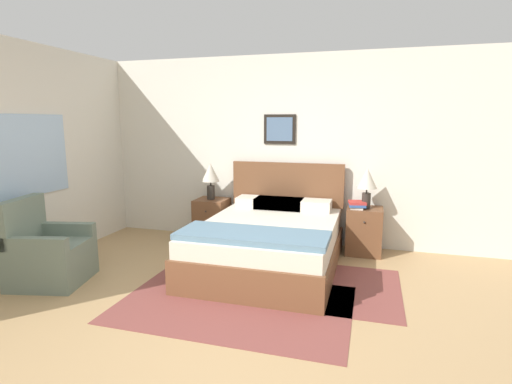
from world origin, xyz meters
name	(u,v)px	position (x,y,z in m)	size (l,w,h in m)	color
ground_plane	(217,333)	(0.00, 0.00, 0.00)	(16.00, 16.00, 0.00)	tan
wall_back	(287,150)	(0.00, 2.70, 1.30)	(7.69, 0.09, 2.60)	silver
wall_left	(56,154)	(-2.68, 1.32, 1.30)	(0.08, 5.07, 2.60)	silver
area_rug_main	(235,304)	(-0.03, 0.54, 0.00)	(2.17, 1.42, 0.01)	brown
area_rug_bedside	(358,289)	(1.07, 1.20, 0.00)	(0.85, 1.32, 0.01)	brown
bed	(269,241)	(0.03, 1.61, 0.31)	(1.56, 2.09, 1.14)	brown
armchair	(47,254)	(-2.12, 0.48, 0.31)	(0.83, 0.82, 0.91)	slate
nightstand_near_window	(212,220)	(-1.03, 2.41, 0.30)	(0.45, 0.44, 0.60)	brown
nightstand_by_door	(364,231)	(1.09, 2.41, 0.30)	(0.45, 0.44, 0.60)	brown
table_lamp_near_window	(211,175)	(-1.04, 2.40, 0.96)	(0.25, 0.25, 0.52)	#2D2823
table_lamp_by_door	(367,181)	(1.10, 2.40, 0.96)	(0.25, 0.25, 0.52)	#2D2823
book_thick_bottom	(357,207)	(0.99, 2.37, 0.62)	(0.16, 0.24, 0.03)	silver
book_hardcover_middle	(357,205)	(0.99, 2.37, 0.65)	(0.23, 0.29, 0.03)	#335693
book_novel_upper	(357,203)	(0.99, 2.37, 0.68)	(0.24, 0.25, 0.03)	#B7332D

